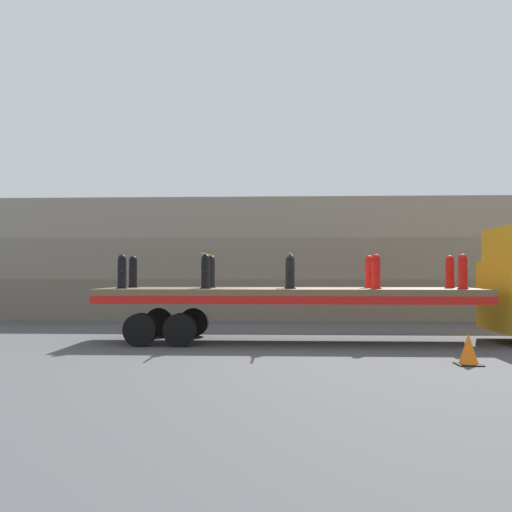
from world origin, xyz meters
The scene contains 16 objects.
ground_plane centered at (0.00, 0.00, 0.00)m, with size 120.00×120.00×0.00m, color #474749.
rock_cliff centered at (0.00, 7.73, 2.34)m, with size 60.00×3.30×4.68m.
flatbed_trailer centered at (-0.51, 0.00, 1.16)m, with size 9.81×2.57×1.40m.
fire_hydrant_black_near_0 centered at (-4.31, -0.54, 1.82)m, with size 0.28×0.50×0.88m.
fire_hydrant_black_far_0 centered at (-4.31, 0.54, 1.82)m, with size 0.28×0.50×0.88m.
fire_hydrant_black_near_1 centered at (-2.15, -0.54, 1.82)m, with size 0.28×0.50×0.88m.
fire_hydrant_black_far_1 centered at (-2.15, 0.54, 1.82)m, with size 0.28×0.50×0.88m.
fire_hydrant_black_near_2 centered at (0.00, -0.54, 1.82)m, with size 0.28×0.50×0.88m.
fire_hydrant_black_far_2 centered at (0.00, 0.54, 1.82)m, with size 0.28×0.50×0.88m.
fire_hydrant_red_near_3 centered at (2.15, -0.54, 1.82)m, with size 0.28×0.50×0.88m.
fire_hydrant_red_far_3 centered at (2.15, 0.54, 1.82)m, with size 0.28×0.50×0.88m.
fire_hydrant_red_near_4 centered at (4.31, -0.54, 1.82)m, with size 0.28×0.50×0.88m.
fire_hydrant_red_far_4 centered at (4.31, 0.54, 1.82)m, with size 0.28×0.50×0.88m.
cargo_strap_rear centered at (-2.15, 0.00, 2.28)m, with size 0.05×2.67×0.01m.
cargo_strap_middle centered at (0.00, 0.00, 2.28)m, with size 0.05×2.67×0.01m.
traffic_cone centered at (3.42, -3.66, 0.30)m, with size 0.48×0.48×0.62m.
Camera 1 is at (-0.25, -14.97, 1.79)m, focal length 40.00 mm.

